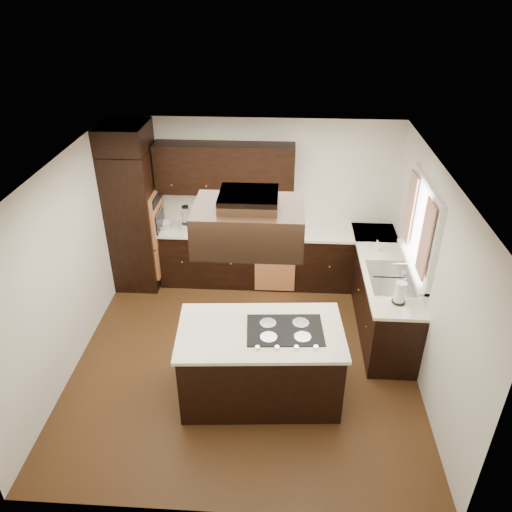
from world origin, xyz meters
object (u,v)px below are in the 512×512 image
island (260,364)px  range_hood (249,226)px  oven_column (135,220)px  spice_rack (217,222)px

island → range_hood: range_hood is taller
oven_column → range_hood: 3.13m
island → spice_rack: bearing=104.3°
oven_column → spice_rack: bearing=-0.4°
spice_rack → island: bearing=-90.7°
island → range_hood: size_ratio=1.65×
oven_column → spice_rack: (1.24, -0.01, 0.01)m
island → range_hood: (-0.12, 0.05, 1.72)m
oven_column → island: 3.11m
oven_column → range_hood: size_ratio=2.02×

